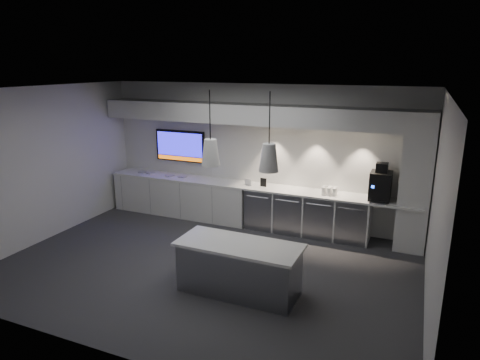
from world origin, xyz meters
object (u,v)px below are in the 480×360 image
at_px(island, 239,268).
at_px(coffee_machine, 381,185).
at_px(wall_tv, 180,146).
at_px(bin, 191,260).

relative_size(island, coffee_machine, 2.66).
bearing_deg(wall_tv, bin, -57.00).
distance_m(wall_tv, island, 4.23).
relative_size(island, bin, 4.10).
height_order(island, coffee_machine, coffee_machine).
relative_size(wall_tv, island, 0.66).
distance_m(island, bin, 1.02).
bearing_deg(coffee_machine, island, -122.55).
bearing_deg(island, coffee_machine, 58.61).
distance_m(wall_tv, coffee_machine, 4.52).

